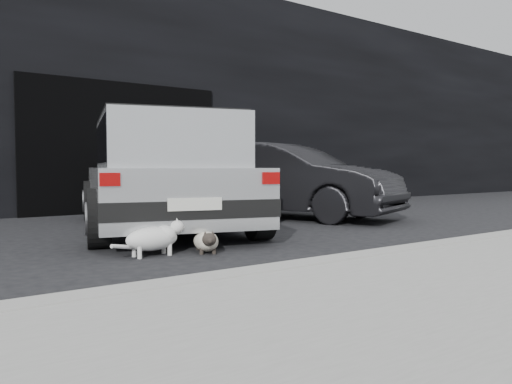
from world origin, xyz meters
TOP-DOWN VIEW (x-y plane):
  - ground at (0.00, 0.00)m, footprint 80.00×80.00m
  - building_facade at (1.00, 6.00)m, footprint 34.00×4.00m
  - garage_opening at (1.00, 3.99)m, footprint 4.00×0.10m
  - curb at (1.00, -2.60)m, footprint 18.00×0.25m
  - sidewalk at (1.00, -3.80)m, footprint 18.00×2.20m
  - silver_hatchback at (0.45, 0.96)m, footprint 3.09×4.79m
  - second_car at (3.02, 1.29)m, footprint 2.78×4.29m
  - cat_siamese at (-0.02, -1.13)m, footprint 0.44×0.74m
  - cat_white at (-0.54, -0.99)m, footprint 0.83×0.29m

SIDE VIEW (x-z plane):
  - ground at x=0.00m, z-range 0.00..0.00m
  - sidewalk at x=1.00m, z-range 0.00..0.11m
  - curb at x=1.00m, z-range 0.00..0.12m
  - cat_siamese at x=-0.02m, z-range -0.01..0.26m
  - cat_white at x=-0.54m, z-range -0.01..0.38m
  - second_car at x=3.02m, z-range 0.00..1.34m
  - silver_hatchback at x=0.45m, z-range 0.07..1.71m
  - garage_opening at x=1.00m, z-range 0.00..2.60m
  - building_facade at x=1.00m, z-range 0.00..5.00m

